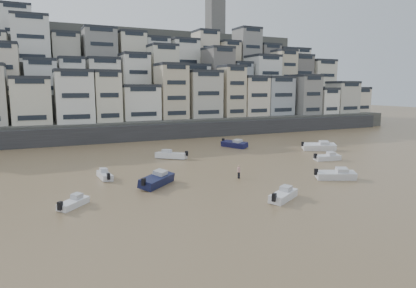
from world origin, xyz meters
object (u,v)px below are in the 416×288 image
boat_a (283,194)px  boat_h (171,154)px  person_pink (239,172)px  boat_b (336,174)px  boat_d (327,156)px  boat_f (105,174)px  boat_i (234,143)px  boat_c (157,179)px  boat_j (73,202)px  boat_g (319,146)px

boat_a → boat_h: bearing=65.9°
person_pink → boat_a: bearing=-92.4°
boat_a → boat_b: size_ratio=0.91×
boat_a → boat_d: bearing=6.4°
boat_h → boat_f: 15.61m
boat_i → boat_c: 31.10m
boat_j → boat_b: boat_b is taller
boat_d → boat_i: size_ratio=0.79×
boat_j → boat_f: 11.54m
boat_j → boat_i: bearing=-8.2°
boat_d → boat_f: boat_d is taller
boat_j → boat_f: (4.81, 10.49, 0.06)m
boat_b → boat_g: bearing=78.6°
boat_j → boat_a: bearing=-65.3°
boat_h → boat_a: bearing=136.4°
boat_h → person_pink: 17.00m
boat_j → boat_b: (31.54, -2.54, 0.19)m
boat_b → boat_c: 22.71m
boat_h → boat_i: bearing=-119.0°
boat_d → boat_j: bearing=-161.0°
boat_a → boat_f: (-15.34, 17.33, -0.06)m
boat_d → boat_a: boat_a is taller
boat_d → boat_h: bearing=159.3°
boat_d → boat_h: boat_h is taller
boat_j → boat_b: 31.64m
boat_d → boat_g: (5.41, 8.02, 0.24)m
boat_d → boat_b: (-8.07, -10.18, 0.08)m
boat_f → boat_h: bearing=-55.9°
boat_a → boat_i: size_ratio=0.80×
boat_g → person_pink: 27.40m
boat_i → boat_f: 31.55m
boat_h → boat_c: size_ratio=0.92×
boat_a → person_pink: size_ratio=2.82×
boat_c → boat_h: bearing=22.3°
boat_d → person_pink: size_ratio=2.76×
boat_g → person_pink: bearing=-127.3°
boat_b → boat_i: 28.26m
boat_g → boat_b: boat_g is taller
boat_a → boat_i: bearing=39.0°
boat_j → boat_i: size_ratio=0.66×
boat_d → boat_j: size_ratio=1.20×
boat_b → boat_d: bearing=76.8°
boat_f → person_pink: size_ratio=2.55×
boat_c → boat_f: size_ratio=1.40×
boat_c → person_pink: person_pink is taller
boat_d → boat_j: (-39.60, -7.64, -0.11)m
boat_h → boat_i: size_ratio=0.93×
boat_h → boat_c: bearing=104.9°
boat_c → person_pink: size_ratio=3.57×
boat_i → boat_g: bearing=29.7°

